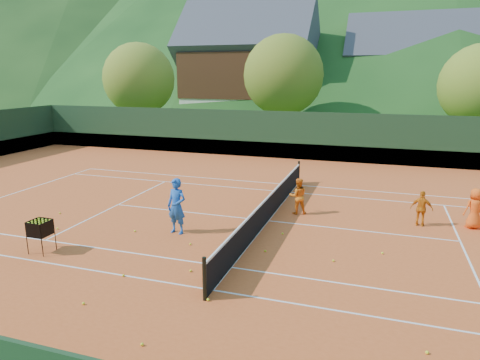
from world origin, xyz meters
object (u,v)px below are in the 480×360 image
(chalet_mid, at_px, (408,77))
(student_c, at_px, (475,208))
(student_b, at_px, (422,209))
(chalet_left, at_px, (249,71))
(tennis_net, at_px, (268,208))
(ball_hopper, at_px, (40,229))
(coach, at_px, (177,206))
(student_a, at_px, (298,196))

(chalet_mid, bearing_deg, student_c, -88.24)
(student_b, xyz_separation_m, chalet_left, (-15.27, 28.82, 4.99))
(student_c, relative_size, tennis_net, 0.12)
(tennis_net, xyz_separation_m, ball_hopper, (-5.79, -4.89, 0.25))
(tennis_net, bearing_deg, chalet_left, 108.43)
(student_b, height_order, tennis_net, student_b)
(tennis_net, relative_size, chalet_mid, 0.95)
(student_c, distance_m, ball_hopper, 14.30)
(ball_hopper, bearing_deg, chalet_mid, 73.13)
(coach, xyz_separation_m, chalet_mid, (8.61, 36.15, 4.02))
(student_a, xyz_separation_m, student_b, (4.41, 0.00, -0.06))
(student_b, height_order, student_c, student_c)
(student_b, bearing_deg, chalet_mid, -82.36)
(student_a, relative_size, student_b, 1.10)
(chalet_left, height_order, chalet_mid, chalet_left)
(tennis_net, xyz_separation_m, chalet_mid, (6.00, 34.00, 4.47))
(coach, height_order, student_a, coach)
(student_b, relative_size, tennis_net, 0.11)
(student_a, bearing_deg, student_c, 162.89)
(student_a, distance_m, chalet_left, 31.19)
(student_b, bearing_deg, ball_hopper, 37.65)
(coach, distance_m, chalet_left, 33.32)
(student_b, relative_size, chalet_mid, 0.10)
(ball_hopper, distance_m, chalet_left, 35.48)
(student_a, height_order, student_c, student_c)
(ball_hopper, height_order, chalet_left, chalet_left)
(chalet_left, bearing_deg, student_a, -69.34)
(tennis_net, bearing_deg, student_b, 12.64)
(student_c, bearing_deg, tennis_net, -9.83)
(coach, xyz_separation_m, chalet_left, (-7.39, 32.15, 4.68))
(student_a, xyz_separation_m, student_c, (6.13, 0.33, 0.02))
(coach, height_order, ball_hopper, coach)
(student_b, xyz_separation_m, chalet_mid, (0.73, 32.82, 4.33))
(ball_hopper, height_order, chalet_mid, chalet_mid)
(coach, height_order, tennis_net, coach)
(chalet_mid, bearing_deg, coach, -103.40)
(coach, bearing_deg, ball_hopper, -130.38)
(student_c, height_order, chalet_left, chalet_left)
(student_c, bearing_deg, ball_hopper, 4.56)
(student_a, relative_size, student_c, 0.98)
(tennis_net, bearing_deg, student_a, 53.71)
(student_c, xyz_separation_m, tennis_net, (-7.00, -1.51, -0.22))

